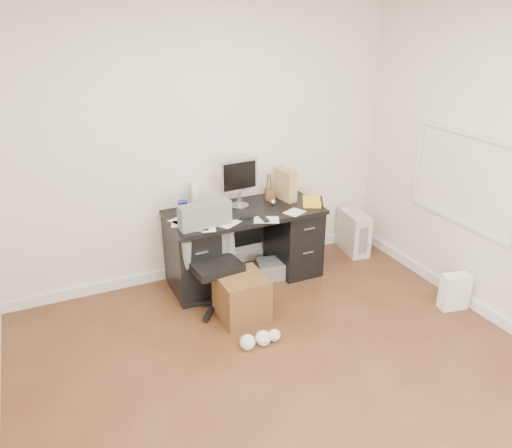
{
  "coord_description": "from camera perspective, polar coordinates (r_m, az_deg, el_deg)",
  "views": [
    {
      "loc": [
        -1.47,
        -2.46,
        2.56
      ],
      "look_at": [
        0.22,
        1.2,
        0.8
      ],
      "focal_mm": 35.0,
      "sensor_mm": 36.0,
      "label": 1
    }
  ],
  "objects": [
    {
      "name": "lcd_monitor",
      "position": [
        4.83,
        -1.96,
        4.69
      ],
      "size": [
        0.4,
        0.25,
        0.49
      ],
      "primitive_type": null,
      "rotation": [
        0.0,
        0.0,
        0.07
      ],
      "color": "#A8A8AD",
      "rests_on": "desk"
    },
    {
      "name": "keyboard",
      "position": [
        4.67,
        -2.6,
        0.92
      ],
      "size": [
        0.4,
        0.17,
        0.02
      ],
      "primitive_type": "cube",
      "rotation": [
        0.0,
        0.0,
        -0.09
      ],
      "color": "black",
      "rests_on": "desk"
    },
    {
      "name": "yellow_book",
      "position": [
        5.01,
        6.46,
        2.55
      ],
      "size": [
        0.28,
        0.3,
        0.04
      ],
      "primitive_type": "cube",
      "rotation": [
        0.0,
        0.0,
        -0.48
      ],
      "color": "yellow",
      "rests_on": "desk"
    },
    {
      "name": "paper_remote",
      "position": [
        4.61,
        1.19,
        0.58
      ],
      "size": [
        0.29,
        0.26,
        0.02
      ],
      "primitive_type": null,
      "rotation": [
        0.0,
        0.0,
        -0.42
      ],
      "color": "silver",
      "rests_on": "desk"
    },
    {
      "name": "room_shell",
      "position": [
        3.04,
        6.09,
        6.21
      ],
      "size": [
        4.02,
        4.02,
        2.71
      ],
      "color": "beige",
      "rests_on": "ground"
    },
    {
      "name": "travel_mug",
      "position": [
        4.58,
        -8.31,
        1.43
      ],
      "size": [
        0.1,
        0.1,
        0.2
      ],
      "primitive_type": "cylinder",
      "rotation": [
        0.0,
        0.0,
        -0.1
      ],
      "color": "navy",
      "rests_on": "desk"
    },
    {
      "name": "desk",
      "position": [
        4.97,
        -1.32,
        -2.17
      ],
      "size": [
        1.5,
        0.7,
        0.75
      ],
      "color": "black",
      "rests_on": "ground"
    },
    {
      "name": "wicker_basket",
      "position": [
        4.46,
        -1.65,
        -8.32
      ],
      "size": [
        0.42,
        0.42,
        0.41
      ],
      "primitive_type": "cube",
      "rotation": [
        0.0,
        0.0,
        0.04
      ],
      "color": "#483015",
      "rests_on": "ground"
    },
    {
      "name": "pc_tower",
      "position": [
        5.71,
        11.07,
        -0.89
      ],
      "size": [
        0.27,
        0.49,
        0.47
      ],
      "primitive_type": "cube",
      "rotation": [
        0.0,
        0.0,
        -0.14
      ],
      "color": "#B1AEA0",
      "rests_on": "ground"
    },
    {
      "name": "office_chair",
      "position": [
        4.48,
        -4.83,
        -4.04
      ],
      "size": [
        0.6,
        0.6,
        0.97
      ],
      "primitive_type": null,
      "rotation": [
        0.0,
        0.0,
        0.09
      ],
      "color": "#565855",
      "rests_on": "ground"
    },
    {
      "name": "desk_printer",
      "position": [
        5.14,
        1.81,
        -5.13
      ],
      "size": [
        0.35,
        0.31,
        0.17
      ],
      "primitive_type": "cube",
      "rotation": [
        0.0,
        0.0,
        -0.23
      ],
      "color": "slate",
      "rests_on": "ground"
    },
    {
      "name": "loose_papers",
      "position": [
        4.71,
        -3.34,
        0.99
      ],
      "size": [
        1.1,
        0.6,
        0.0
      ],
      "primitive_type": null,
      "color": "silver",
      "rests_on": "desk"
    },
    {
      "name": "computer_mouse",
      "position": [
        4.95,
        1.94,
        2.51
      ],
      "size": [
        0.08,
        0.08,
        0.06
      ],
      "primitive_type": "sphere",
      "rotation": [
        0.0,
        0.0,
        0.37
      ],
      "color": "#A8A8AD",
      "rests_on": "desk"
    },
    {
      "name": "pen_cup",
      "position": [
        5.05,
        1.59,
        4.27
      ],
      "size": [
        0.14,
        0.14,
        0.28
      ],
      "primitive_type": null,
      "rotation": [
        0.0,
        0.0,
        -0.27
      ],
      "color": "#502D17",
      "rests_on": "desk"
    },
    {
      "name": "white_binder",
      "position": [
        4.81,
        -6.99,
        2.98
      ],
      "size": [
        0.15,
        0.24,
        0.26
      ],
      "primitive_type": "cube",
      "rotation": [
        0.0,
        0.0,
        -0.21
      ],
      "color": "silver",
      "rests_on": "desk"
    },
    {
      "name": "magazine_file",
      "position": [
        5.07,
        3.38,
        4.49
      ],
      "size": [
        0.18,
        0.28,
        0.31
      ],
      "primitive_type": "cube",
      "rotation": [
        0.0,
        0.0,
        0.19
      ],
      "color": "#A07A4D",
      "rests_on": "desk"
    },
    {
      "name": "shopping_bag",
      "position": [
        4.94,
        21.75,
        -7.18
      ],
      "size": [
        0.28,
        0.22,
        0.34
      ],
      "primitive_type": "cube",
      "rotation": [
        0.0,
        0.0,
        -0.18
      ],
      "color": "white",
      "rests_on": "ground"
    },
    {
      "name": "ground",
      "position": [
        3.84,
        4.78,
        -18.29
      ],
      "size": [
        4.0,
        4.0,
        0.0
      ],
      "primitive_type": "plane",
      "color": "#442316",
      "rests_on": "ground"
    }
  ]
}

